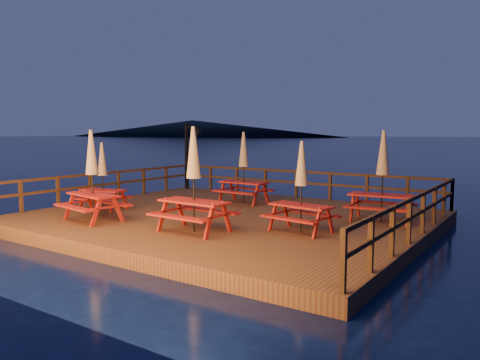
{
  "coord_description": "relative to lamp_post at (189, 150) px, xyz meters",
  "views": [
    {
      "loc": [
        8.65,
        -12.04,
        3.08
      ],
      "look_at": [
        0.11,
        0.6,
        1.48
      ],
      "focal_mm": 35.0,
      "sensor_mm": 36.0,
      "label": 1
    }
  ],
  "objects": [
    {
      "name": "ground",
      "position": [
        5.39,
        -4.55,
        -2.2
      ],
      "size": [
        500.0,
        500.0,
        0.0
      ],
      "primitive_type": "plane",
      "color": "black",
      "rests_on": "ground"
    },
    {
      "name": "deck",
      "position": [
        5.39,
        -4.55,
        -2.0
      ],
      "size": [
        12.0,
        10.0,
        0.4
      ],
      "primitive_type": "cube",
      "color": "#4D2919",
      "rests_on": "ground"
    },
    {
      "name": "deck_piles",
      "position": [
        5.39,
        -4.55,
        -2.5
      ],
      "size": [
        11.44,
        9.44,
        1.4
      ],
      "color": "#331A10",
      "rests_on": "ground"
    },
    {
      "name": "railing",
      "position": [
        5.39,
        -2.77,
        -1.03
      ],
      "size": [
        11.8,
        9.75,
        1.1
      ],
      "color": "#331A10",
      "rests_on": "deck"
    },
    {
      "name": "lamp_post",
      "position": [
        0.0,
        0.0,
        0.0
      ],
      "size": [
        0.85,
        0.18,
        3.0
      ],
      "color": "black",
      "rests_on": "deck"
    },
    {
      "name": "headland_left",
      "position": [
        -154.61,
        185.45,
        2.3
      ],
      "size": [
        180.0,
        84.0,
        9.0
      ],
      "primitive_type": "ellipsoid",
      "color": "black",
      "rests_on": "ground"
    },
    {
      "name": "picnic_table_0",
      "position": [
        2.65,
        -7.59,
        -0.38
      ],
      "size": [
        2.14,
        1.86,
        2.72
      ],
      "rotation": [
        0.0,
        0.0,
        -0.17
      ],
      "color": "maroon",
      "rests_on": "deck"
    },
    {
      "name": "picnic_table_1",
      "position": [
        6.15,
        -7.09,
        -0.34
      ],
      "size": [
        2.0,
        1.66,
        2.8
      ],
      "rotation": [
        0.0,
        0.0,
        -0.03
      ],
      "color": "maroon",
      "rests_on": "deck"
    },
    {
      "name": "picnic_table_2",
      "position": [
        9.84,
        -2.85,
        -0.39
      ],
      "size": [
        2.06,
        1.76,
        2.71
      ],
      "rotation": [
        0.0,
        0.0,
        0.11
      ],
      "color": "maroon",
      "rests_on": "deck"
    },
    {
      "name": "picnic_table_3",
      "position": [
        1.27,
        -6.07,
        -0.6
      ],
      "size": [
        1.79,
        1.55,
        2.29
      ],
      "rotation": [
        0.0,
        0.0,
        0.16
      ],
      "color": "maroon",
      "rests_on": "deck"
    },
    {
      "name": "picnic_table_4",
      "position": [
        4.43,
        -2.13,
        -0.42
      ],
      "size": [
        1.89,
        1.57,
        2.65
      ],
      "rotation": [
        0.0,
        0.0,
        -0.03
      ],
      "color": "maroon",
      "rests_on": "deck"
    },
    {
      "name": "picnic_table_5",
      "position": [
        8.51,
        -5.5,
        -0.54
      ],
      "size": [
        1.88,
        1.62,
        2.42
      ],
      "rotation": [
        0.0,
        0.0,
        -0.14
      ],
      "color": "maroon",
      "rests_on": "deck"
    }
  ]
}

